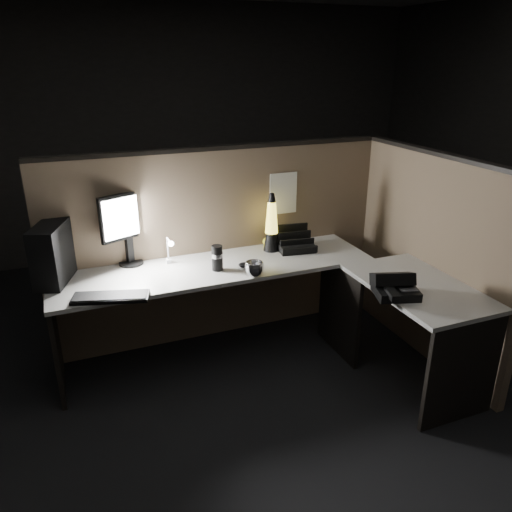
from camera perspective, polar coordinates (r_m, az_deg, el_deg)
name	(u,v)px	position (r m, az deg, el deg)	size (l,w,h in m)	color
floor	(266,394)	(3.52, 1.20, -15.46)	(6.00, 6.00, 0.00)	black
room_shell	(269,155)	(2.85, 1.45, 11.51)	(6.00, 6.00, 6.00)	silver
partition_back	(221,246)	(3.92, -4.01, 1.14)	(2.66, 0.06, 1.50)	brown
partition_right	(429,259)	(3.87, 19.13, -0.35)	(0.06, 1.66, 1.50)	brown
desk	(277,297)	(3.47, 2.38, -4.74)	(2.60, 1.60, 0.73)	#ABAAA2
pc_tower	(52,254)	(3.53, -22.27, 0.22)	(0.17, 0.38, 0.40)	black
monitor	(127,222)	(3.65, -14.54, 3.81)	(0.39, 0.20, 0.52)	black
keyboard	(111,297)	(3.23, -16.27, -4.56)	(0.47, 0.16, 0.02)	black
mouse	(245,265)	(3.56, -1.30, -1.04)	(0.09, 0.07, 0.04)	black
clip_lamp	(170,249)	(3.61, -9.85, 0.75)	(0.04, 0.16, 0.21)	white
organizer	(294,243)	(3.90, 4.41, 1.44)	(0.30, 0.27, 0.21)	black
lava_lamp	(271,227)	(3.83, 1.78, 3.33)	(0.12, 0.12, 0.46)	black
travel_mug	(217,258)	(3.50, -4.46, -0.22)	(0.08, 0.08, 0.18)	black
steel_mug	(254,269)	(3.41, -0.19, -1.48)	(0.13, 0.13, 0.10)	silver
figurine	(266,242)	(3.93, 1.16, 1.67)	(0.06, 0.06, 0.06)	yellow
pinned_paper	(283,193)	(3.96, 3.14, 7.15)	(0.23, 0.00, 0.33)	white
desk_phone	(394,286)	(3.26, 15.52, -3.35)	(0.31, 0.31, 0.16)	black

